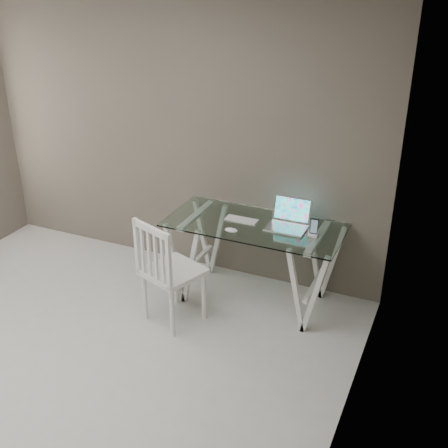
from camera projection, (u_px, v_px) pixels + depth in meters
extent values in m
plane|color=beige|center=(29.00, 403.00, 3.88)|extent=(4.50, 4.50, 0.00)
cube|color=#61574C|center=(177.00, 130.00, 5.15)|extent=(4.00, 0.02, 2.70)
cube|color=#61574C|center=(328.00, 305.00, 2.56)|extent=(0.02, 4.50, 2.70)
cube|color=silver|center=(255.00, 225.00, 4.74)|extent=(1.50, 0.70, 0.01)
cube|color=white|center=(197.00, 252.00, 5.11)|extent=(0.24, 0.62, 0.72)
cube|color=white|center=(315.00, 277.00, 4.70)|extent=(0.24, 0.62, 0.72)
cube|color=white|center=(173.00, 271.00, 4.59)|extent=(0.56, 0.56, 0.04)
cylinder|color=white|center=(145.00, 297.00, 4.69)|extent=(0.04, 0.04, 0.44)
cylinder|color=white|center=(172.00, 313.00, 4.47)|extent=(0.04, 0.04, 0.44)
cylinder|color=white|center=(176.00, 281.00, 4.91)|extent=(0.04, 0.04, 0.44)
cylinder|color=white|center=(204.00, 296.00, 4.69)|extent=(0.04, 0.04, 0.44)
cube|color=white|center=(152.00, 254.00, 4.35)|extent=(0.42, 0.18, 0.48)
cube|color=#B3B3B7|center=(286.00, 228.00, 4.65)|extent=(0.33, 0.23, 0.01)
cube|color=#19D899|center=(292.00, 209.00, 4.72)|extent=(0.33, 0.07, 0.21)
cube|color=silver|center=(241.00, 220.00, 4.81)|extent=(0.30, 0.13, 0.01)
ellipsoid|color=white|center=(231.00, 230.00, 4.60)|extent=(0.11, 0.06, 0.03)
cube|color=white|center=(313.00, 235.00, 4.54)|extent=(0.08, 0.08, 0.02)
cube|color=black|center=(314.00, 226.00, 4.52)|extent=(0.06, 0.03, 0.13)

